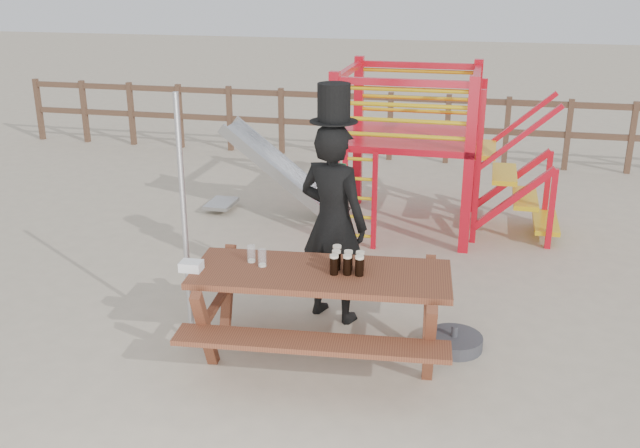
% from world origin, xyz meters
% --- Properties ---
extents(ground, '(60.00, 60.00, 0.00)m').
position_xyz_m(ground, '(0.00, 0.00, 0.00)').
color(ground, '#B9A98F').
rests_on(ground, ground).
extents(back_fence, '(15.09, 0.09, 1.20)m').
position_xyz_m(back_fence, '(0.00, 7.00, 0.74)').
color(back_fence, brown).
rests_on(back_fence, ground).
extents(playground_fort, '(4.71, 1.84, 2.10)m').
position_xyz_m(playground_fort, '(0.12, 3.58, 1.07)').
color(playground_fort, red).
rests_on(playground_fort, ground).
extents(picnic_table, '(2.29, 1.69, 0.84)m').
position_xyz_m(picnic_table, '(-0.09, -0.06, 0.53)').
color(picnic_table, brown).
rests_on(picnic_table, ground).
extents(man_with_hat, '(0.82, 0.67, 2.27)m').
position_xyz_m(man_with_hat, '(-0.17, 0.78, 1.02)').
color(man_with_hat, black).
rests_on(man_with_hat, ground).
extents(metal_pole, '(0.05, 0.05, 2.28)m').
position_xyz_m(metal_pole, '(-1.31, -0.02, 1.14)').
color(metal_pole, '#B2B2B7').
rests_on(metal_pole, ground).
extents(parasol_base, '(0.51, 0.51, 0.22)m').
position_xyz_m(parasol_base, '(1.03, 0.41, 0.06)').
color(parasol_base, '#3B3B41').
rests_on(parasol_base, ground).
extents(paper_bag, '(0.19, 0.15, 0.08)m').
position_xyz_m(paper_bag, '(-1.15, -0.29, 0.88)').
color(paper_bag, white).
rests_on(paper_bag, picnic_table).
extents(stout_pints, '(0.30, 0.29, 0.17)m').
position_xyz_m(stout_pints, '(0.11, -0.00, 0.92)').
color(stout_pints, black).
rests_on(stout_pints, picnic_table).
extents(empty_glasses, '(0.19, 0.14, 0.15)m').
position_xyz_m(empty_glasses, '(-0.66, -0.03, 0.90)').
color(empty_glasses, silver).
rests_on(empty_glasses, picnic_table).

